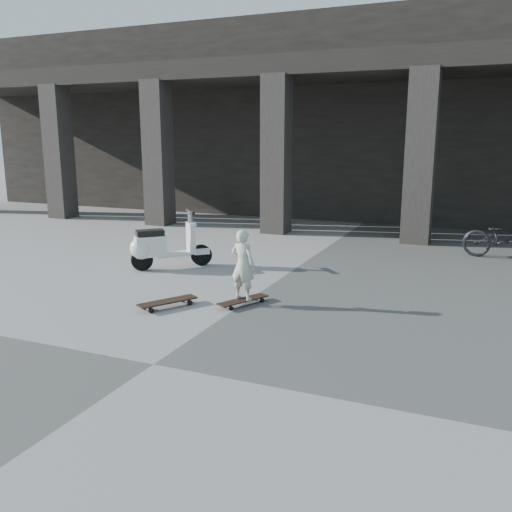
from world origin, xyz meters
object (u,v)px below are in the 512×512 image
at_px(skateboard_spare, 168,302).
at_px(scooter, 158,247).
at_px(child, 243,265).
at_px(bicycle, 506,238).
at_px(longboard, 243,300).

bearing_deg(skateboard_spare, scooter, 66.65).
bearing_deg(skateboard_spare, child, -29.83).
bearing_deg(bicycle, longboard, 152.57).
height_order(longboard, bicycle, bicycle).
distance_m(child, bicycle, 6.15).
xyz_separation_m(longboard, skateboard_spare, (-0.97, -0.55, 0.01)).
bearing_deg(longboard, skateboard_spare, 145.59).
relative_size(scooter, bicycle, 0.73).
bearing_deg(child, scooter, -23.71).
xyz_separation_m(longboard, scooter, (-2.42, 1.44, 0.37)).
height_order(child, scooter, child).
bearing_deg(bicycle, scooter, 129.05).
distance_m(skateboard_spare, bicycle, 7.19).
height_order(longboard, child, child).
relative_size(child, scooter, 0.87).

